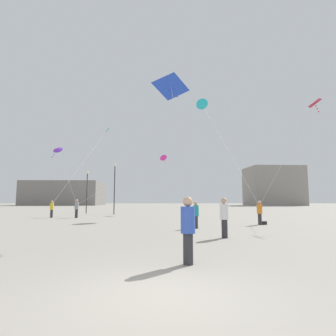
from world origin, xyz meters
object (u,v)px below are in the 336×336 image
(person_in_grey, at_px, (77,208))
(person_in_teal, at_px, (196,214))
(person_in_orange, at_px, (260,211))
(building_centre_hall, at_px, (273,186))
(kite_violet_diamond, at_px, (58,151))
(building_left_hall, at_px, (65,193))
(person_in_blue, at_px, (188,227))
(handbag_beside_flyer, at_px, (264,223))
(kite_crimson_delta, at_px, (313,105))
(kite_cyan_diamond, at_px, (202,104))
(lamppost_east, at_px, (87,185))
(kite_cobalt_delta, at_px, (171,88))
(person_in_white, at_px, (224,216))
(person_in_yellow, at_px, (52,208))
(kite_magenta_diamond, at_px, (162,158))
(kite_emerald_delta, at_px, (106,132))
(lamppost_west, at_px, (115,181))

(person_in_grey, height_order, person_in_teal, person_in_grey)
(person_in_orange, xyz_separation_m, building_centre_hall, (28.46, 73.46, 5.47))
(person_in_orange, bearing_deg, kite_violet_diamond, 145.78)
(building_left_hall, relative_size, building_centre_hall, 1.47)
(person_in_orange, distance_m, person_in_blue, 13.51)
(handbag_beside_flyer, bearing_deg, kite_crimson_delta, 12.06)
(person_in_grey, bearing_deg, kite_cyan_diamond, -21.05)
(person_in_grey, height_order, lamppost_east, lamppost_east)
(person_in_grey, height_order, kite_cobalt_delta, kite_cobalt_delta)
(person_in_white, xyz_separation_m, person_in_yellow, (-14.29, 14.78, -0.08))
(handbag_beside_flyer, bearing_deg, kite_magenta_diamond, 116.01)
(person_in_teal, bearing_deg, building_left_hall, -27.98)
(person_in_grey, relative_size, kite_crimson_delta, 0.22)
(building_left_hall, bearing_deg, kite_crimson_delta, -58.00)
(person_in_yellow, height_order, kite_crimson_delta, kite_crimson_delta)
(person_in_teal, height_order, kite_cyan_diamond, kite_cyan_diamond)
(kite_magenta_diamond, relative_size, kite_cyan_diamond, 0.74)
(person_in_yellow, height_order, person_in_teal, person_in_yellow)
(kite_magenta_diamond, xyz_separation_m, kite_cyan_diamond, (4.75, -4.44, 5.69))
(kite_emerald_delta, bearing_deg, kite_cyan_diamond, -38.58)
(kite_cobalt_delta, distance_m, building_centre_hall, 85.65)
(kite_violet_diamond, relative_size, lamppost_east, 0.89)
(person_in_blue, bearing_deg, person_in_orange, 140.47)
(kite_emerald_delta, distance_m, lamppost_east, 10.26)
(kite_magenta_diamond, bearing_deg, handbag_beside_flyer, -63.99)
(person_in_yellow, bearing_deg, building_left_hall, 165.88)
(person_in_orange, distance_m, kite_emerald_delta, 30.01)
(person_in_blue, distance_m, kite_cyan_diamond, 26.60)
(kite_emerald_delta, bearing_deg, kite_violet_diamond, -88.65)
(kite_violet_diamond, xyz_separation_m, building_left_hall, (-27.62, 75.16, -1.82))
(person_in_teal, distance_m, kite_emerald_delta, 29.83)
(person_in_yellow, bearing_deg, kite_magenta_diamond, 92.36)
(kite_crimson_delta, distance_m, lamppost_east, 27.92)
(person_in_white, distance_m, kite_violet_diamond, 16.58)
(kite_crimson_delta, xyz_separation_m, lamppost_west, (-18.10, 13.43, -5.03))
(person_in_orange, relative_size, kite_crimson_delta, 0.20)
(person_in_teal, bearing_deg, lamppost_east, -20.66)
(kite_magenta_diamond, distance_m, handbag_beside_flyer, 18.88)
(person_in_grey, xyz_separation_m, kite_emerald_delta, (-0.80, 14.75, 11.37))
(person_in_grey, height_order, building_centre_hall, building_centre_hall)
(kite_crimson_delta, relative_size, kite_emerald_delta, 0.53)
(person_in_orange, xyz_separation_m, person_in_blue, (-5.88, -12.16, 0.07))
(kite_cyan_diamond, xyz_separation_m, building_centre_hall, (31.04, 62.07, -6.49))
(person_in_orange, height_order, kite_cyan_diamond, kite_cyan_diamond)
(kite_violet_diamond, distance_m, handbag_beside_flyer, 17.58)
(kite_emerald_delta, height_order, lamppost_east, kite_emerald_delta)
(kite_cyan_diamond, bearing_deg, building_centre_hall, 63.43)
(kite_cyan_diamond, relative_size, lamppost_east, 2.17)
(person_in_yellow, xyz_separation_m, kite_violet_diamond, (2.21, -4.55, 5.01))
(kite_emerald_delta, xyz_separation_m, handbag_beside_flyer, (16.72, -22.30, -12.25))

